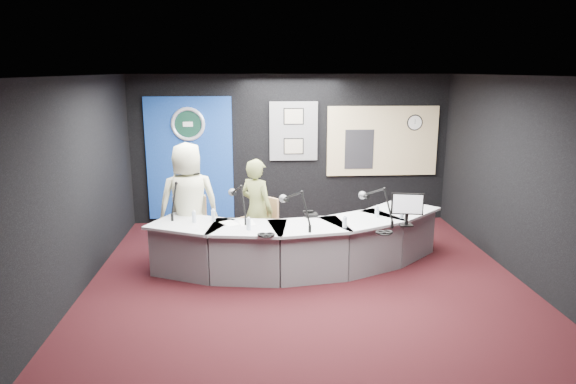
{
  "coord_description": "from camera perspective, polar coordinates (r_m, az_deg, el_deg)",
  "views": [
    {
      "loc": [
        -0.7,
        -6.61,
        2.88
      ],
      "look_at": [
        -0.2,
        0.8,
        1.1
      ],
      "focal_mm": 32.0,
      "sensor_mm": 36.0,
      "label": 1
    }
  ],
  "objects": [
    {
      "name": "wall_left",
      "position": [
        7.15,
        -22.52,
        0.5
      ],
      "size": [
        0.02,
        6.0,
        2.8
      ],
      "primitive_type": "cube",
      "color": "black",
      "rests_on": "ground"
    },
    {
      "name": "computer_monitor",
      "position": [
        7.28,
        13.1,
        -1.28
      ],
      "size": [
        0.4,
        0.09,
        0.28
      ],
      "primitive_type": "cube",
      "rotation": [
        0.0,
        0.0,
        -0.18
      ],
      "color": "black",
      "rests_on": "broadcast_desk"
    },
    {
      "name": "wall_back",
      "position": [
        9.75,
        0.31,
        4.74
      ],
      "size": [
        6.0,
        0.02,
        2.8
      ],
      "primitive_type": "cube",
      "color": "black",
      "rests_on": "ground"
    },
    {
      "name": "booth_glow",
      "position": [
        9.97,
        10.46,
        5.58
      ],
      "size": [
        2.0,
        0.02,
        1.2
      ],
      "primitive_type": "cube",
      "color": "#FFE2A1",
      "rests_on": "booth_window_frame"
    },
    {
      "name": "boom_mic_b",
      "position": [
        7.43,
        -5.51,
        -0.84
      ],
      "size": [
        0.33,
        0.71,
        0.6
      ],
      "primitive_type": null,
      "color": "black",
      "rests_on": "broadcast_desk"
    },
    {
      "name": "water_bottles",
      "position": [
        7.26,
        1.39,
        -2.84
      ],
      "size": [
        3.08,
        0.56,
        0.18
      ],
      "primitive_type": null,
      "color": "silver",
      "rests_on": "broadcast_desk"
    },
    {
      "name": "ceiling",
      "position": [
        6.65,
        2.24,
        12.78
      ],
      "size": [
        6.0,
        6.0,
        0.02
      ],
      "primitive_type": "cube",
      "color": "silver",
      "rests_on": "ground"
    },
    {
      "name": "headphones_near",
      "position": [
        6.96,
        10.65,
        -4.42
      ],
      "size": [
        0.22,
        0.22,
        0.04
      ],
      "primitive_type": "torus",
      "color": "black",
      "rests_on": "broadcast_desk"
    },
    {
      "name": "headphones_far",
      "position": [
        6.75,
        -2.45,
        -4.76
      ],
      "size": [
        0.21,
        0.21,
        0.03
      ],
      "primitive_type": "torus",
      "color": "black",
      "rests_on": "broadcast_desk"
    },
    {
      "name": "seal_center",
      "position": [
        9.67,
        -11.06,
        7.41
      ],
      "size": [
        0.48,
        0.01,
        0.48
      ],
      "primitive_type": "cylinder",
      "rotation": [
        1.57,
        0.0,
        0.0
      ],
      "color": "#0D3022",
      "rests_on": "backdrop_panel"
    },
    {
      "name": "broadcast_desk",
      "position": [
        7.61,
        1.26,
        -5.74
      ],
      "size": [
        4.5,
        1.9,
        0.75
      ],
      "primitive_type": null,
      "color": "#B3B5B7",
      "rests_on": "ground"
    },
    {
      "name": "armchair_right",
      "position": [
        7.95,
        -3.46,
        -4.52
      ],
      "size": [
        0.68,
        0.68,
        0.85
      ],
      "primitive_type": null,
      "rotation": [
        0.0,
        0.0,
        -0.79
      ],
      "color": "#A3744A",
      "rests_on": "ground"
    },
    {
      "name": "paper_stack",
      "position": [
        7.34,
        -6.49,
        -3.46
      ],
      "size": [
        0.31,
        0.33,
        0.0
      ],
      "primitive_type": "cube",
      "rotation": [
        0.0,
        0.0,
        0.59
      ],
      "color": "white",
      "rests_on": "broadcast_desk"
    },
    {
      "name": "person_man",
      "position": [
        7.89,
        -10.98,
        -1.17
      ],
      "size": [
        1.01,
        0.77,
        1.84
      ],
      "primitive_type": "imported",
      "rotation": [
        0.0,
        0.0,
        3.37
      ],
      "color": "beige",
      "rests_on": "ground"
    },
    {
      "name": "draped_jacket",
      "position": [
        8.21,
        -10.84,
        -2.75
      ],
      "size": [
        0.5,
        0.11,
        0.7
      ],
      "primitive_type": "cube",
      "rotation": [
        0.0,
        0.0,
        -0.02
      ],
      "color": "gray",
      "rests_on": "armchair_left"
    },
    {
      "name": "agency_seal",
      "position": [
        9.67,
        -11.06,
        7.41
      ],
      "size": [
        0.63,
        0.07,
        0.63
      ],
      "primitive_type": "torus",
      "rotation": [
        1.57,
        0.0,
        0.0
      ],
      "color": "silver",
      "rests_on": "backdrop_panel"
    },
    {
      "name": "ground",
      "position": [
        7.24,
        2.03,
        -9.96
      ],
      "size": [
        6.0,
        6.0,
        0.0
      ],
      "primitive_type": "plane",
      "color": "black",
      "rests_on": "ground"
    },
    {
      "name": "person_woman",
      "position": [
        7.85,
        -3.49,
        -1.99
      ],
      "size": [
        0.69,
        0.66,
        1.58
      ],
      "primitive_type": "imported",
      "rotation": [
        0.0,
        0.0,
        2.45
      ],
      "color": "olive",
      "rests_on": "ground"
    },
    {
      "name": "armchair_left",
      "position": [
        8.02,
        -10.83,
        -4.47
      ],
      "size": [
        0.5,
        0.5,
        0.88
      ],
      "primitive_type": null,
      "rotation": [
        0.0,
        0.0,
        -0.02
      ],
      "color": "#A3744A",
      "rests_on": "ground"
    },
    {
      "name": "boom_mic_d",
      "position": [
        7.35,
        9.88,
        -1.13
      ],
      "size": [
        0.43,
        0.66,
        0.6
      ],
      "primitive_type": null,
      "color": "black",
      "rests_on": "broadcast_desk"
    },
    {
      "name": "boom_mic_c",
      "position": [
        7.06,
        0.9,
        -1.55
      ],
      "size": [
        0.45,
        0.65,
        0.6
      ],
      "primitive_type": null,
      "color": "black",
      "rests_on": "broadcast_desk"
    },
    {
      "name": "framed_photo_lower",
      "position": [
        9.68,
        0.63,
        5.1
      ],
      "size": [
        0.34,
        0.02,
        0.27
      ],
      "primitive_type": "cube",
      "color": "gray",
      "rests_on": "pinboard"
    },
    {
      "name": "wall_front",
      "position": [
        3.96,
        6.65,
        -8.53
      ],
      "size": [
        6.0,
        0.02,
        2.8
      ],
      "primitive_type": "cube",
      "color": "black",
      "rests_on": "ground"
    },
    {
      "name": "desk_phone",
      "position": [
        7.63,
        2.57,
        -2.55
      ],
      "size": [
        0.19,
        0.16,
        0.05
      ],
      "primitive_type": "cube",
      "rotation": [
        0.0,
        0.0,
        0.08
      ],
      "color": "black",
      "rests_on": "broadcast_desk"
    },
    {
      "name": "framed_photo_upper",
      "position": [
        9.62,
        0.64,
        8.4
      ],
      "size": [
        0.34,
        0.02,
        0.27
      ],
      "primitive_type": "cube",
      "color": "gray",
      "rests_on": "pinboard"
    },
    {
      "name": "backdrop_panel",
      "position": [
        9.79,
        -10.86,
        3.65
      ],
      "size": [
        1.6,
        0.05,
        2.3
      ],
      "primitive_type": "cube",
      "color": "navy",
      "rests_on": "wall_back"
    },
    {
      "name": "pinboard",
      "position": [
        9.68,
        0.62,
        6.77
      ],
      "size": [
        0.9,
        0.04,
        1.1
      ],
      "primitive_type": "cube",
      "color": "slate",
      "rests_on": "wall_back"
    },
    {
      "name": "wall_clock",
      "position": [
        10.07,
        13.91,
        7.5
      ],
      "size": [
        0.28,
        0.01,
        0.28
      ],
      "primitive_type": "cylinder",
      "rotation": [
        1.57,
        0.0,
        0.0
      ],
      "color": "white",
      "rests_on": "booth_window_frame"
    },
    {
      "name": "equipment_rack",
      "position": [
        9.87,
        7.91,
        4.72
      ],
      "size": [
        0.55,
        0.02,
        0.75
      ],
      "primitive_type": "cube",
      "color": "black",
      "rests_on": "booth_window_frame"
    },
    {
      "name": "booth_window_frame",
      "position": [
        9.98,
        10.45,
        5.59
      ],
      "size": [
        2.12,
        0.06,
        1.32
      ],
      "primitive_type": "cube",
      "color": "#CEB480",
      "rests_on": "wall_back"
    },
    {
      "name": "boom_mic_a",
      "position": [
        7.79,
        -11.83,
        -0.4
      ],
      "size": [
        0.31,
        0.71,
        0.6
      ],
      "primitive_type": null,
      "color": "black",
      "rests_on": "broadcast_desk"
    },
    {
      "name": "wall_right",
      "position": [
        7.72,
        24.88,
        1.16
      ],
      "size": [
        0.02,
        6.0,
        2.8
      ],
      "primitive_type": "cube",
      "color": "black",
      "rests_on": "ground"
    },
    {
      "name": "notepad",
      "position": [
        7.33,
        -4.59,
        -3.44
      ],
      "size": [
        0.26,
        0.33,
        0.0
      ],
      "primitive_type": "cube",
      "rotation": [
        0.0,
        0.0,
        0.19
      ],
      "color": "white",
      "rests_on": "broadcast_desk"
    }
  ]
}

